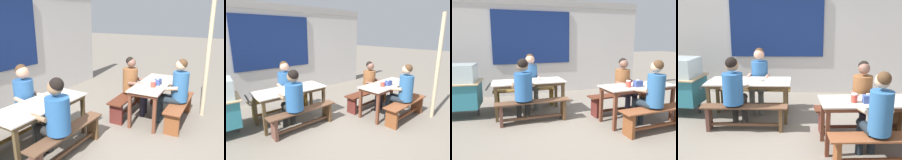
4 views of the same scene
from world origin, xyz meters
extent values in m
plane|color=slate|center=(0.00, 0.00, 0.00)|extent=(40.00, 40.00, 0.00)
cube|color=silver|center=(0.00, 2.84, 1.29)|extent=(6.17, 0.12, 2.59)
cube|color=silver|center=(-0.87, 1.01, 0.74)|extent=(1.57, 0.69, 0.02)
cube|color=brown|center=(-0.87, 1.01, 0.70)|extent=(1.49, 0.63, 0.06)
cube|color=brown|center=(-0.16, 1.29, 0.34)|extent=(0.06, 0.06, 0.67)
cube|color=brown|center=(-0.17, 0.72, 0.34)|extent=(0.06, 0.06, 0.67)
cube|color=brown|center=(-1.57, 0.73, 0.34)|extent=(0.06, 0.06, 0.67)
cube|color=beige|center=(1.13, -0.12, 0.74)|extent=(1.55, 0.68, 0.02)
cube|color=brown|center=(1.13, -0.12, 0.70)|extent=(1.47, 0.61, 0.06)
cube|color=brown|center=(1.80, 0.15, 0.34)|extent=(0.06, 0.06, 0.67)
cube|color=brown|center=(1.82, -0.33, 0.34)|extent=(0.06, 0.06, 0.67)
cube|color=brown|center=(0.44, 0.08, 0.34)|extent=(0.06, 0.06, 0.67)
cube|color=brown|center=(0.46, -0.40, 0.34)|extent=(0.06, 0.06, 0.67)
cube|color=brown|center=(-0.86, 1.55, 0.43)|extent=(1.55, 0.28, 0.02)
cube|color=brown|center=(-0.21, 1.55, 0.21)|extent=(0.06, 0.23, 0.42)
cube|color=brown|center=(-0.86, 1.55, 0.11)|extent=(1.26, 0.05, 0.04)
cube|color=brown|center=(-0.87, 0.47, 0.43)|extent=(1.49, 0.26, 0.02)
cube|color=brown|center=(-0.24, 0.47, 0.21)|extent=(0.06, 0.21, 0.42)
cube|color=brown|center=(-0.87, 0.47, 0.11)|extent=(1.21, 0.05, 0.04)
cube|color=#562818|center=(1.10, 0.42, 0.43)|extent=(1.56, 0.39, 0.03)
cube|color=#502D13|center=(1.76, 0.45, 0.21)|extent=(0.07, 0.27, 0.42)
cube|color=#59231E|center=(0.45, 0.38, 0.21)|extent=(0.07, 0.27, 0.42)
cube|color=#562818|center=(1.10, 0.42, 0.10)|extent=(1.27, 0.11, 0.04)
cube|color=brown|center=(1.16, -0.66, 0.43)|extent=(1.45, 0.39, 0.02)
cube|color=brown|center=(1.75, -0.64, 0.21)|extent=(0.07, 0.27, 0.42)
cube|color=brown|center=(0.56, -0.69, 0.21)|extent=(0.07, 0.27, 0.42)
cube|color=brown|center=(1.16, -0.66, 0.11)|extent=(1.16, 0.10, 0.04)
cylinder|color=#5E615C|center=(-0.85, 1.21, 0.22)|extent=(0.11, 0.11, 0.45)
cylinder|color=#5E615C|center=(-0.67, 1.19, 0.22)|extent=(0.11, 0.11, 0.45)
cylinder|color=#5E615C|center=(-0.84, 1.38, 0.50)|extent=(0.16, 0.40, 0.13)
cylinder|color=#5E615C|center=(-0.66, 1.37, 0.50)|extent=(0.16, 0.40, 0.13)
cylinder|color=#2D5E9C|center=(-0.73, 1.55, 0.76)|extent=(0.33, 0.33, 0.55)
sphere|color=tan|center=(-0.73, 1.53, 1.17)|extent=(0.21, 0.21, 0.21)
sphere|color=#4C331E|center=(-0.73, 1.56, 1.21)|extent=(0.20, 0.20, 0.20)
cylinder|color=tan|center=(-0.93, 1.39, 0.75)|extent=(0.10, 0.31, 0.09)
cylinder|color=tan|center=(-0.56, 1.35, 0.75)|extent=(0.10, 0.31, 0.08)
cylinder|color=#211F2E|center=(1.07, 0.09, 0.22)|extent=(0.11, 0.11, 0.45)
cylinder|color=#211F2E|center=(1.24, 0.11, 0.22)|extent=(0.11, 0.11, 0.45)
cylinder|color=#211F2E|center=(1.05, 0.25, 0.50)|extent=(0.17, 0.37, 0.13)
cylinder|color=#211F2E|center=(1.23, 0.27, 0.50)|extent=(0.17, 0.37, 0.13)
cylinder|color=brown|center=(1.12, 0.42, 0.74)|extent=(0.32, 0.32, 0.51)
sphere|color=brown|center=(1.12, 0.40, 1.13)|extent=(0.19, 0.19, 0.19)
sphere|color=black|center=(1.12, 0.43, 1.16)|extent=(0.18, 0.18, 0.18)
cylinder|color=brown|center=(0.96, 0.22, 0.73)|extent=(0.10, 0.31, 0.08)
cylinder|color=brown|center=(1.32, 0.26, 0.73)|extent=(0.10, 0.31, 0.10)
cylinder|color=#252524|center=(-0.94, 0.82, 0.22)|extent=(0.11, 0.11, 0.45)
cylinder|color=#252524|center=(-1.12, 0.83, 0.22)|extent=(0.11, 0.11, 0.45)
cylinder|color=#252524|center=(-0.95, 0.64, 0.50)|extent=(0.16, 0.41, 0.13)
cylinder|color=#252524|center=(-1.13, 0.66, 0.50)|extent=(0.16, 0.41, 0.13)
cylinder|color=#2B5FA0|center=(-1.05, 0.47, 0.75)|extent=(0.35, 0.35, 0.53)
sphere|color=#997252|center=(-1.05, 0.49, 1.16)|extent=(0.22, 0.22, 0.22)
sphere|color=black|center=(-1.05, 0.46, 1.20)|extent=(0.20, 0.20, 0.20)
cylinder|color=#997252|center=(-0.85, 0.64, 0.74)|extent=(0.09, 0.31, 0.11)
cylinder|color=#997252|center=(-1.23, 0.66, 0.74)|extent=(0.09, 0.31, 0.08)
cylinder|color=#1D272F|center=(1.12, -0.29, 0.22)|extent=(0.11, 0.11, 0.45)
cylinder|color=#1D272F|center=(0.94, -0.32, 0.22)|extent=(0.11, 0.11, 0.45)
cylinder|color=#1D272F|center=(1.15, -0.47, 0.50)|extent=(0.20, 0.43, 0.13)
cylinder|color=#1D272F|center=(0.97, -0.50, 0.50)|extent=(0.20, 0.43, 0.13)
cylinder|color=#2D5F96|center=(1.09, -0.67, 0.77)|extent=(0.30, 0.30, 0.57)
sphere|color=tan|center=(1.09, -0.65, 1.19)|extent=(0.20, 0.20, 0.20)
sphere|color=#4C331E|center=(1.09, -0.68, 1.22)|extent=(0.18, 0.18, 0.18)
cylinder|color=tan|center=(1.23, -0.46, 0.76)|extent=(0.12, 0.31, 0.08)
cylinder|color=tan|center=(0.89, -0.52, 0.76)|extent=(0.12, 0.31, 0.11)
cube|color=#384D97|center=(1.05, -0.23, 0.81)|extent=(0.15, 0.11, 0.11)
cube|color=white|center=(1.05, -0.23, 0.88)|extent=(0.06, 0.03, 0.02)
cylinder|color=#D94336|center=(0.85, -0.20, 0.81)|extent=(0.10, 0.10, 0.11)
cylinder|color=white|center=(0.85, -0.20, 0.88)|extent=(0.09, 0.09, 0.02)
cylinder|color=silver|center=(-0.67, 1.02, 0.78)|extent=(0.17, 0.17, 0.04)
cylinder|color=tan|center=(1.77, -1.01, 1.20)|extent=(0.09, 0.09, 2.40)
camera|label=1|loc=(-3.26, -1.69, 2.11)|focal=37.43mm
camera|label=2|loc=(-2.68, -2.73, 1.97)|focal=30.25mm
camera|label=3|loc=(-1.60, -3.69, 1.67)|focal=35.04mm
camera|label=4|loc=(0.00, -3.89, 2.01)|focal=43.18mm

